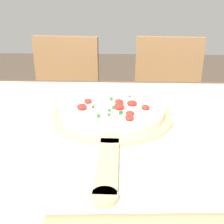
{
  "coord_description": "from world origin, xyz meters",
  "views": [
    {
      "loc": [
        0.09,
        -0.66,
        1.08
      ],
      "look_at": [
        0.06,
        0.08,
        0.78
      ],
      "focal_mm": 45.0,
      "sensor_mm": 36.0,
      "label": 1
    }
  ],
  "objects": [
    {
      "name": "chair_left",
      "position": [
        -0.25,
        0.86,
        0.5
      ],
      "size": [
        0.44,
        0.44,
        0.87
      ],
      "rotation": [
        0.0,
        0.0,
        -0.11
      ],
      "color": "#A37547",
      "rests_on": "ground_plane"
    },
    {
      "name": "pizza",
      "position": [
        0.06,
        0.11,
        0.77
      ],
      "size": [
        0.31,
        0.31,
        0.04
      ],
      "color": "beige",
      "rests_on": "pizza_peel"
    },
    {
      "name": "chair_right",
      "position": [
        0.34,
        0.86,
        0.5
      ],
      "size": [
        0.43,
        0.43,
        0.87
      ],
      "rotation": [
        0.0,
        0.0,
        -0.08
      ],
      "color": "#A37547",
      "rests_on": "ground_plane"
    },
    {
      "name": "dining_table",
      "position": [
        0.0,
        0.0,
        0.64
      ],
      "size": [
        1.16,
        1.03,
        0.74
      ],
      "color": "brown",
      "rests_on": "ground_plane"
    },
    {
      "name": "pizza_peel",
      "position": [
        0.06,
        0.08,
        0.75
      ],
      "size": [
        0.36,
        0.57,
        0.01
      ],
      "color": "#D6B784",
      "rests_on": "towel_cloth"
    },
    {
      "name": "towel_cloth",
      "position": [
        0.0,
        0.0,
        0.75
      ],
      "size": [
        1.08,
        0.95,
        0.0
      ],
      "color": "white",
      "rests_on": "dining_table"
    }
  ]
}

